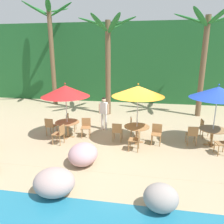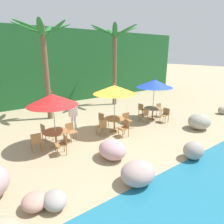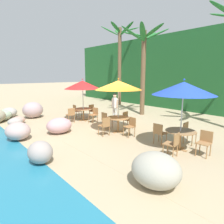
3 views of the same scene
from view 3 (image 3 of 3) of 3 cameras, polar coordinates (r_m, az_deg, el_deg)
The scene contains 25 objects.
ground_plane at distance 9.82m, azimuth -0.33°, elevation -5.51°, with size 120.00×120.00×0.00m, color tan.
terrace_deck at distance 9.82m, azimuth -0.33°, elevation -5.49°, with size 18.00×5.20×0.01m.
foliage_backdrop at distance 16.76m, azimuth 24.05°, elevation 10.74°, with size 28.00×2.40×6.00m.
rock_seawall at distance 10.44m, azimuth -22.03°, elevation -3.07°, with size 16.19×3.52×1.03m.
umbrella_red at distance 11.80m, azimuth -8.64°, elevation 7.93°, with size 2.17×2.17×2.55m.
dining_table_red at distance 11.98m, azimuth -8.42°, elevation 0.39°, with size 1.10×1.10×0.74m.
chair_red_seaward at distance 11.45m, azimuth -5.27°, elevation -0.54°, with size 0.48×0.48×0.87m.
chair_red_inland at distance 12.62m, azimuth -5.74°, elevation 0.52°, with size 0.48×0.47×0.87m.
chair_red_left at distance 12.72m, azimuth -10.48°, elevation 0.47°, with size 0.47×0.47×0.87m.
chair_red_right at distance 11.59m, azimuth -12.01°, elevation -0.60°, with size 0.48×0.47×0.87m.
umbrella_orange at distance 9.19m, azimuth 1.89°, elevation 7.89°, with size 2.21×2.21×2.62m.
dining_table_orange at distance 9.43m, azimuth 1.82°, elevation -2.35°, with size 1.10×1.10×0.74m.
chair_orange_seaward at distance 8.86m, azimuth 5.53°, elevation -3.94°, with size 0.47×0.48×0.87m.
chair_orange_inland at distance 10.17m, azimuth 4.42°, elevation -1.99°, with size 0.48×0.48×0.87m.
chair_orange_left at distance 10.03m, azimuth -1.79°, elevation -2.13°, with size 0.43×0.44×0.87m.
chair_orange_right at distance 8.89m, azimuth -2.08°, elevation -3.85°, with size 0.46×0.45×0.87m.
umbrella_blue at distance 7.38m, azimuth 20.29°, elevation 6.51°, with size 2.22×2.22×2.64m.
dining_table_blue at distance 7.68m, azimuth 19.47°, elevation -6.08°, with size 1.10×1.10×0.74m.
chair_blue_seaward at distance 7.49m, azimuth 25.63°, elevation -7.78°, with size 0.45×0.46×0.87m.
chair_blue_inland at distance 8.49m, azimuth 21.43°, elevation -5.33°, with size 0.45×0.44×0.87m.
chair_blue_left at distance 8.03m, azimuth 13.70°, elevation -5.78°, with size 0.44×0.45×0.87m.
chair_blue_right at distance 6.92m, azimuth 17.54°, elevation -8.69°, with size 0.48×0.48×0.87m.
palm_tree_nearest at distance 18.35m, azimuth 2.26°, elevation 16.62°, with size 3.40×3.42×7.11m.
palm_tree_second at distance 13.75m, azimuth 9.21°, elevation 16.14°, with size 3.40×3.29×5.86m.
waiter_in_white at distance 11.51m, azimuth 0.83°, elevation 1.96°, with size 0.52×0.31×1.70m.
Camera 3 is at (7.12, -6.17, 2.77)m, focal length 31.10 mm.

